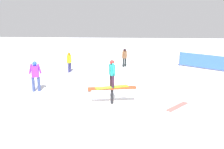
{
  "coord_description": "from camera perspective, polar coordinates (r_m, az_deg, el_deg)",
  "views": [
    {
      "loc": [
        0.73,
        -10.86,
        4.12
      ],
      "look_at": [
        0.0,
        0.0,
        1.39
      ],
      "focal_mm": 40.0,
      "sensor_mm": 36.0,
      "label": 1
    }
  ],
  "objects": [
    {
      "name": "snow_kicker_ramp",
      "position": [
        11.48,
        -9.29,
        -5.44
      ],
      "size": [
        2.04,
        1.8,
        0.63
      ],
      "primitive_type": "cube",
      "rotation": [
        0.0,
        0.0,
        0.18
      ],
      "color": "white",
      "rests_on": "ground"
    },
    {
      "name": "bystander_brown",
      "position": [
        19.17,
        2.89,
        4.1
      ],
      "size": [
        0.44,
        0.53,
        1.41
      ],
      "rotation": [
        0.0,
        0.0,
        4.05
      ],
      "color": "black",
      "rests_on": "ground"
    },
    {
      "name": "rail_feature",
      "position": [
        11.42,
        0.0,
        -3.53
      ],
      "size": [
        2.23,
        0.68,
        0.79
      ],
      "rotation": [
        0.0,
        0.0,
        0.18
      ],
      "color": "black",
      "rests_on": "ground"
    },
    {
      "name": "bystander_purple",
      "position": [
        13.74,
        -17.11,
        -0.02
      ],
      "size": [
        0.67,
        0.31,
        1.63
      ],
      "rotation": [
        0.0,
        0.0,
        0.24
      ],
      "color": "#364377",
      "rests_on": "ground"
    },
    {
      "name": "main_rider_on_rail",
      "position": [
        11.22,
        0.0,
        0.01
      ],
      "size": [
        1.52,
        0.84,
        1.27
      ],
      "rotation": [
        0.0,
        0.0,
        0.39
      ],
      "color": "#87DA26",
      "rests_on": "rail_feature"
    },
    {
      "name": "safety_fence",
      "position": [
        19.43,
        21.78,
        2.65
      ],
      "size": [
        4.04,
        2.93,
        1.1
      ],
      "rotation": [
        0.0,
        0.0,
        2.52
      ],
      "color": "blue",
      "rests_on": "ground"
    },
    {
      "name": "ground_plane",
      "position": [
        11.64,
        0.0,
        -6.63
      ],
      "size": [
        60.0,
        60.0,
        0.0
      ],
      "primitive_type": "plane",
      "color": "white"
    },
    {
      "name": "bystander_yellow",
      "position": [
        17.66,
        -9.76,
        3.03
      ],
      "size": [
        0.28,
        0.59,
        1.41
      ],
      "rotation": [
        0.0,
        0.0,
        1.29
      ],
      "color": "navy",
      "rests_on": "ground"
    },
    {
      "name": "loose_snowboard_coral",
      "position": [
        11.62,
        14.72,
        -7.1
      ],
      "size": [
        1.22,
        1.34,
        0.02
      ],
      "primitive_type": "cube",
      "rotation": [
        0.0,
        0.0,
        0.85
      ],
      "color": "#ED655E",
      "rests_on": "ground"
    }
  ]
}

